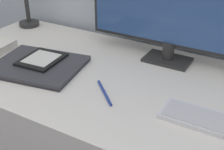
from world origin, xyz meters
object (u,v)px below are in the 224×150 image
object	(u,v)px
ereader	(42,59)
pen	(104,93)
laptop	(38,66)
keyboard	(211,121)

from	to	relation	value
ereader	pen	world-z (taller)	ereader
laptop	ereader	bearing A→B (deg)	96.89
laptop	pen	bearing A→B (deg)	-5.99
pen	keyboard	bearing A→B (deg)	2.66
keyboard	laptop	world-z (taller)	laptop
keyboard	ereader	xyz separation A→B (m)	(-0.63, 0.04, 0.02)
keyboard	pen	bearing A→B (deg)	-177.34
keyboard	laptop	size ratio (longest dim) A/B	0.80
ereader	pen	distance (m)	0.31
keyboard	ereader	size ratio (longest dim) A/B	1.63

